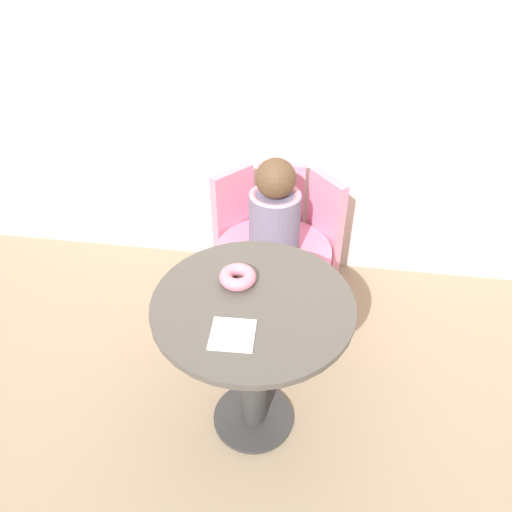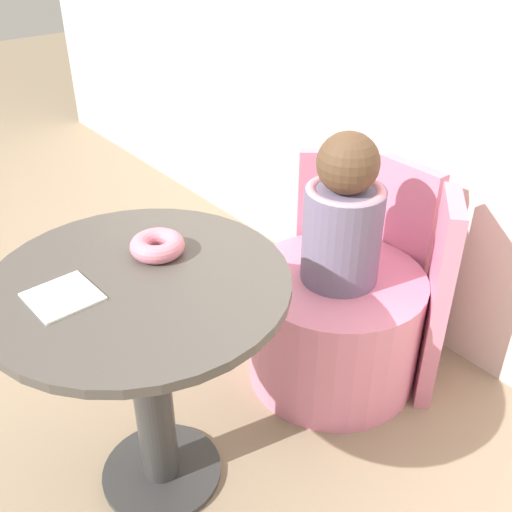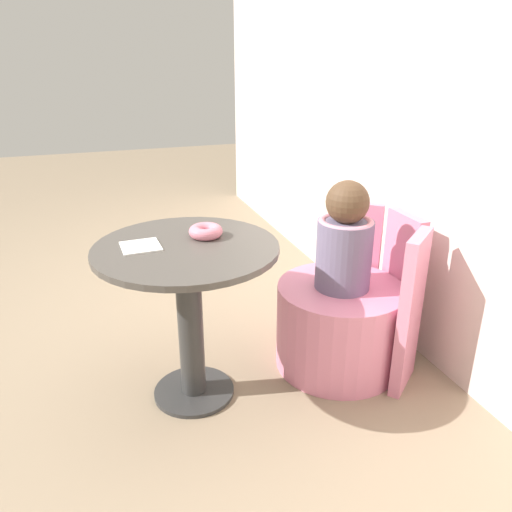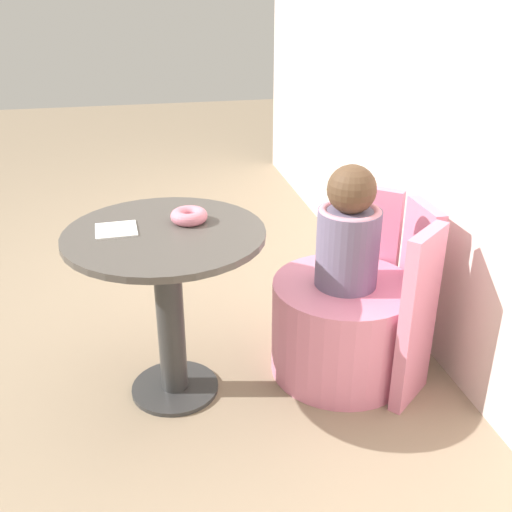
{
  "view_description": "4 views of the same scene",
  "coord_description": "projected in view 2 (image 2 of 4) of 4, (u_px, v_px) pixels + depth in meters",
  "views": [
    {
      "loc": [
        0.22,
        -1.29,
        1.89
      ],
      "look_at": [
        -0.01,
        0.29,
        0.64
      ],
      "focal_mm": 35.0,
      "sensor_mm": 36.0,
      "label": 1
    },
    {
      "loc": [
        1.1,
        -0.54,
        1.48
      ],
      "look_at": [
        -0.01,
        0.35,
        0.6
      ],
      "focal_mm": 42.0,
      "sensor_mm": 36.0,
      "label": 2
    },
    {
      "loc": [
        1.8,
        -0.36,
        1.39
      ],
      "look_at": [
        0.0,
        0.27,
        0.6
      ],
      "focal_mm": 35.0,
      "sensor_mm": 36.0,
      "label": 3
    },
    {
      "loc": [
        2.0,
        -0.11,
        1.51
      ],
      "look_at": [
        0.06,
        0.3,
        0.58
      ],
      "focal_mm": 42.0,
      "sensor_mm": 36.0,
      "label": 4
    }
  ],
  "objects": [
    {
      "name": "round_table",
      "position": [
        146.0,
        340.0,
        1.5
      ],
      "size": [
        0.72,
        0.72,
        0.69
      ],
      "color": "#333333",
      "rests_on": "ground_plane"
    },
    {
      "name": "tub_chair",
      "position": [
        334.0,
        326.0,
        2.03
      ],
      "size": [
        0.58,
        0.58,
        0.4
      ],
      "color": "pink",
      "rests_on": "ground_plane"
    },
    {
      "name": "child_figure",
      "position": [
        343.0,
        216.0,
        1.8
      ],
      "size": [
        0.24,
        0.24,
        0.49
      ],
      "color": "slate",
      "rests_on": "tub_chair"
    },
    {
      "name": "paper_napkin",
      "position": [
        63.0,
        297.0,
        1.34
      ],
      "size": [
        0.15,
        0.15,
        0.01
      ],
      "color": "white",
      "rests_on": "round_table"
    },
    {
      "name": "donut",
      "position": [
        157.0,
        246.0,
        1.49
      ],
      "size": [
        0.14,
        0.14,
        0.05
      ],
      "color": "pink",
      "rests_on": "round_table"
    },
    {
      "name": "booth_backrest",
      "position": [
        386.0,
        265.0,
        2.07
      ],
      "size": [
        0.68,
        0.25,
        0.71
      ],
      "color": "pink",
      "rests_on": "ground_plane"
    },
    {
      "name": "ground_plane",
      "position": [
        166.0,
        464.0,
        1.79
      ],
      "size": [
        12.0,
        12.0,
        0.0
      ],
      "primitive_type": "plane",
      "color": "gray"
    }
  ]
}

